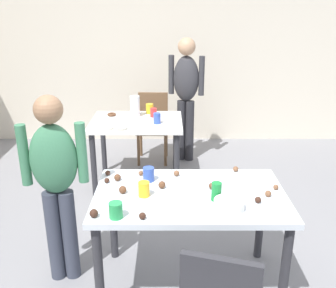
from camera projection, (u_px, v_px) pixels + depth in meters
ground_plane at (174, 277)px, 2.91m from camera, size 6.40×6.40×0.00m
wall_back at (171, 52)px, 5.46m from camera, size 6.40×0.10×2.60m
dining_table_near at (190, 206)px, 2.62m from camera, size 1.29×0.78×0.75m
dining_table_far at (137, 130)px, 4.22m from camera, size 0.99×0.77×0.75m
chair_far_table at (153, 123)px, 4.97m from camera, size 0.41×0.41×0.87m
person_girl_near at (56, 176)px, 2.65m from camera, size 0.45×0.23×1.40m
person_adult_far at (186, 89)px, 4.78m from camera, size 0.45×0.27×1.57m
mixing_bowl at (229, 205)px, 2.38m from camera, size 0.19×0.19×0.06m
soda_can at (217, 192)px, 2.48m from camera, size 0.07×0.07×0.12m
fork_near at (236, 194)px, 2.57m from camera, size 0.17×0.02×0.01m
cup_near_0 at (144, 189)px, 2.53m from camera, size 0.08×0.08×0.10m
cup_near_1 at (149, 174)px, 2.75m from camera, size 0.08×0.08×0.10m
cup_near_2 at (116, 210)px, 2.28m from camera, size 0.08×0.08×0.10m
cake_ball_0 at (258, 200)px, 2.46m from camera, size 0.04×0.04×0.04m
cake_ball_1 at (212, 186)px, 2.64m from camera, size 0.05×0.05×0.05m
cake_ball_2 at (94, 213)px, 2.29m from camera, size 0.05×0.05×0.05m
cake_ball_3 at (108, 173)px, 2.85m from camera, size 0.04×0.04×0.04m
cake_ball_4 at (143, 216)px, 2.27m from camera, size 0.04×0.04×0.04m
cake_ball_5 at (141, 173)px, 2.85m from camera, size 0.04×0.04×0.04m
cake_ball_6 at (268, 194)px, 2.54m from camera, size 0.04×0.04×0.04m
cake_ball_7 at (162, 185)px, 2.65m from camera, size 0.05×0.05×0.05m
cake_ball_8 at (276, 187)px, 2.63m from camera, size 0.04×0.04×0.04m
cake_ball_9 at (118, 177)px, 2.76m from camera, size 0.05×0.05×0.05m
cake_ball_10 at (236, 169)px, 2.91m from camera, size 0.04×0.04×0.04m
cake_ball_11 at (107, 180)px, 2.73m from camera, size 0.04×0.04×0.04m
cake_ball_12 at (177, 173)px, 2.84m from camera, size 0.04×0.04×0.04m
cake_ball_13 at (123, 190)px, 2.58m from camera, size 0.05×0.05×0.05m
pitcher_far at (135, 106)px, 4.29m from camera, size 0.11×0.11×0.23m
cup_far_0 at (154, 113)px, 4.30m from camera, size 0.07×0.07×0.10m
cup_far_1 at (150, 109)px, 4.43m from camera, size 0.08×0.08×0.11m
cup_far_2 at (157, 118)px, 4.06m from camera, size 0.08×0.08×0.11m
donut_far_0 at (112, 114)px, 4.35m from camera, size 0.10×0.10×0.03m
donut_far_1 at (108, 127)px, 3.90m from camera, size 0.12×0.12×0.03m
donut_far_2 at (121, 127)px, 3.89m from camera, size 0.13×0.13×0.04m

